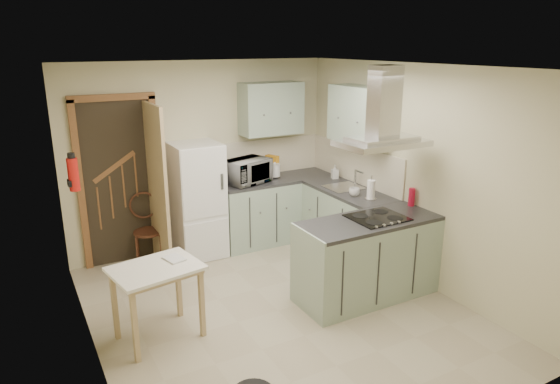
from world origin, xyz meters
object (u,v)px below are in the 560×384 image
drop_leaf_table (158,303)px  bentwood_chair (148,232)px  peninsula (368,258)px  fridge (198,200)px  extractor_hood (382,143)px  microwave (247,171)px

drop_leaf_table → bentwood_chair: (0.36, 1.75, 0.04)m
peninsula → bentwood_chair: bearing=132.5°
peninsula → drop_leaf_table: (-2.24, 0.30, -0.08)m
fridge → drop_leaf_table: size_ratio=1.92×
fridge → extractor_hood: bearing=-56.2°
extractor_hood → bentwood_chair: extractor_hood is taller
peninsula → drop_leaf_table: 2.26m
peninsula → fridge: bearing=121.7°
fridge → peninsula: (1.22, -1.98, -0.30)m
fridge → bentwood_chair: size_ratio=1.83×
bentwood_chair → microwave: bearing=11.2°
peninsula → microwave: microwave is taller
fridge → peninsula: fridge is taller
fridge → drop_leaf_table: 2.00m
drop_leaf_table → microwave: bearing=34.0°
bentwood_chair → peninsula: bearing=-31.8°
fridge → microwave: fridge is taller
microwave → peninsula: bearing=-93.1°
microwave → bentwood_chair: bearing=157.2°
extractor_hood → drop_leaf_table: size_ratio=1.15×
peninsula → bentwood_chair: peninsula is taller
peninsula → bentwood_chair: size_ratio=1.89×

